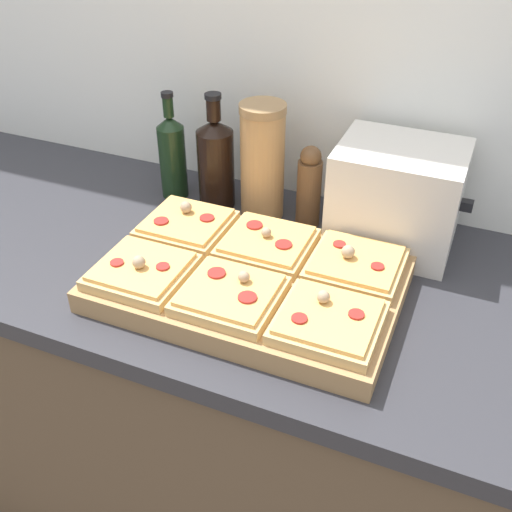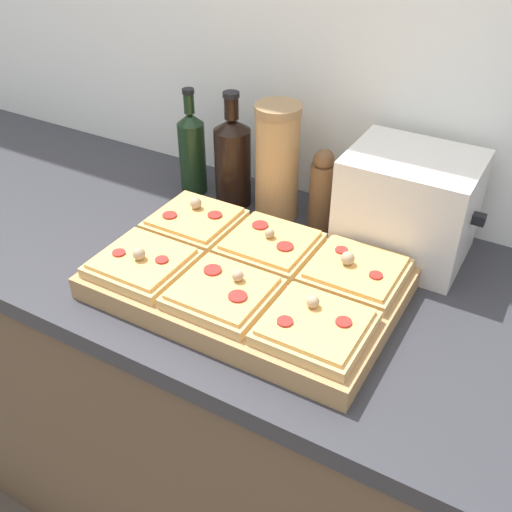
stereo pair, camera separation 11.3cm
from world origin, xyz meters
name	(u,v)px [view 1 (the left image)]	position (x,y,z in m)	size (l,w,h in m)	color
wall_back	(318,39)	(0.00, 0.67, 1.25)	(6.00, 0.06, 2.50)	silver
kitchen_counter	(254,411)	(0.00, 0.32, 0.45)	(2.63, 0.67, 0.89)	brown
cutting_board	(250,283)	(0.03, 0.24, 0.91)	(0.56, 0.37, 0.04)	#A37A4C
pizza_slice_back_left	(186,224)	(-0.15, 0.33, 0.95)	(0.17, 0.16, 0.05)	tan
pizza_slice_back_center	(267,243)	(0.03, 0.33, 0.95)	(0.17, 0.16, 0.05)	tan
pizza_slice_back_right	(356,264)	(0.21, 0.33, 0.95)	(0.17, 0.16, 0.05)	tan
pizza_slice_front_left	(142,271)	(-0.15, 0.15, 0.95)	(0.17, 0.16, 0.05)	tan
pizza_slice_front_center	(230,294)	(0.03, 0.15, 0.95)	(0.17, 0.16, 0.05)	tan
pizza_slice_front_right	(329,321)	(0.21, 0.15, 0.95)	(0.17, 0.16, 0.05)	tan
olive_oil_bottle	(172,155)	(-0.29, 0.52, 0.99)	(0.06, 0.06, 0.26)	black
wine_bottle	(216,161)	(-0.18, 0.52, 1.00)	(0.08, 0.08, 0.27)	black
grain_jar_tall	(262,162)	(-0.06, 0.52, 1.02)	(0.10, 0.10, 0.26)	#AD7F4C
pepper_mill	(309,187)	(0.05, 0.52, 0.98)	(0.05, 0.05, 0.19)	brown
toaster_oven	(397,197)	(0.24, 0.52, 1.00)	(0.27, 0.20, 0.22)	beige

